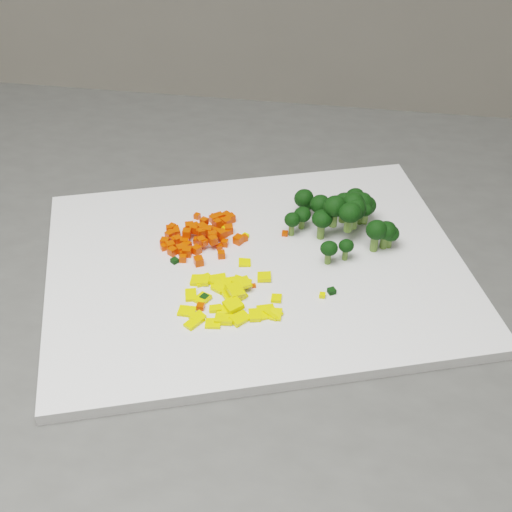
{
  "coord_description": "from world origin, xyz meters",
  "views": [
    {
      "loc": [
        -0.19,
        -0.56,
        1.39
      ],
      "look_at": [
        -0.17,
        0.05,
        0.92
      ],
      "focal_mm": 50.0,
      "sensor_mm": 36.0,
      "label": 1
    }
  ],
  "objects_px": {
    "cutting_board": "(256,267)",
    "pepper_pile": "(231,291)",
    "counter_block": "(290,486)",
    "broccoli_pile": "(342,215)",
    "carrot_pile": "(204,229)"
  },
  "relations": [
    {
      "from": "cutting_board",
      "to": "pepper_pile",
      "type": "bearing_deg",
      "value": -116.26
    },
    {
      "from": "cutting_board",
      "to": "counter_block",
      "type": "bearing_deg",
      "value": 31.29
    },
    {
      "from": "counter_block",
      "to": "cutting_board",
      "type": "distance_m",
      "value": 0.46
    },
    {
      "from": "cutting_board",
      "to": "broccoli_pile",
      "type": "bearing_deg",
      "value": 27.16
    },
    {
      "from": "counter_block",
      "to": "cutting_board",
      "type": "relative_size",
      "value": 2.43
    },
    {
      "from": "counter_block",
      "to": "broccoli_pile",
      "type": "distance_m",
      "value": 0.49
    },
    {
      "from": "cutting_board",
      "to": "carrot_pile",
      "type": "relative_size",
      "value": 4.5
    },
    {
      "from": "cutting_board",
      "to": "pepper_pile",
      "type": "height_order",
      "value": "pepper_pile"
    },
    {
      "from": "counter_block",
      "to": "pepper_pile",
      "type": "distance_m",
      "value": 0.48
    },
    {
      "from": "cutting_board",
      "to": "pepper_pile",
      "type": "xyz_separation_m",
      "value": [
        -0.03,
        -0.05,
        0.01
      ]
    },
    {
      "from": "carrot_pile",
      "to": "broccoli_pile",
      "type": "relative_size",
      "value": 0.83
    },
    {
      "from": "counter_block",
      "to": "carrot_pile",
      "type": "bearing_deg",
      "value": 172.56
    },
    {
      "from": "counter_block",
      "to": "cutting_board",
      "type": "xyz_separation_m",
      "value": [
        -0.05,
        -0.03,
        0.46
      ]
    },
    {
      "from": "cutting_board",
      "to": "broccoli_pile",
      "type": "distance_m",
      "value": 0.12
    },
    {
      "from": "pepper_pile",
      "to": "broccoli_pile",
      "type": "height_order",
      "value": "broccoli_pile"
    }
  ]
}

